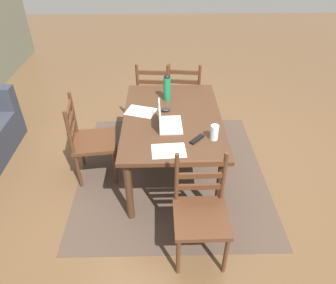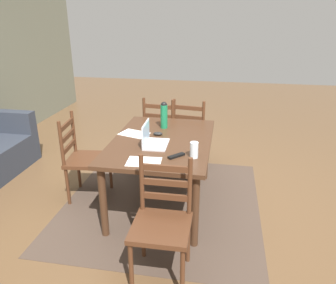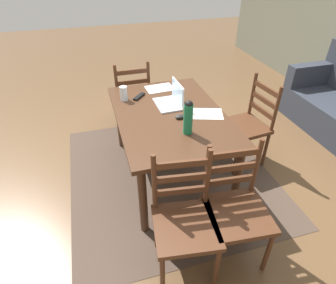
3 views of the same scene
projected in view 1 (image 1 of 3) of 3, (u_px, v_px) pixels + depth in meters
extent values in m
plane|color=brown|center=(172.00, 172.00, 3.64)|extent=(14.00, 14.00, 0.00)
cube|color=#47382D|center=(172.00, 172.00, 3.63)|extent=(2.20, 2.08, 0.01)
cube|color=#422819|center=(172.00, 119.00, 3.21)|extent=(1.46, 1.00, 0.04)
cylinder|color=#422819|center=(219.00, 190.00, 2.91)|extent=(0.07, 0.07, 0.71)
cylinder|color=#422819|center=(204.00, 116.00, 3.96)|extent=(0.07, 0.07, 0.71)
cylinder|color=#422819|center=(129.00, 191.00, 2.90)|extent=(0.07, 0.07, 0.71)
cylinder|color=#422819|center=(137.00, 117.00, 3.94)|extent=(0.07, 0.07, 0.71)
cube|color=#4C2B19|center=(95.00, 141.00, 3.35)|extent=(0.49, 0.49, 0.04)
cylinder|color=#4C2B19|center=(115.00, 147.00, 3.67)|extent=(0.04, 0.04, 0.43)
cylinder|color=#4C2B19|center=(115.00, 168.00, 3.36)|extent=(0.04, 0.04, 0.43)
cylinder|color=#4C2B19|center=(82.00, 150.00, 3.62)|extent=(0.04, 0.04, 0.43)
cylinder|color=#4C2B19|center=(79.00, 171.00, 3.32)|extent=(0.04, 0.04, 0.43)
cylinder|color=#4C2B19|center=(73.00, 114.00, 3.34)|extent=(0.04, 0.04, 0.50)
cylinder|color=#4C2B19|center=(69.00, 134.00, 3.03)|extent=(0.04, 0.04, 0.50)
cube|color=#4C2B19|center=(73.00, 131.00, 3.24)|extent=(0.36, 0.07, 0.05)
cube|color=#4C2B19|center=(71.00, 121.00, 3.17)|extent=(0.36, 0.07, 0.05)
cube|color=#4C2B19|center=(69.00, 110.00, 3.10)|extent=(0.36, 0.07, 0.05)
cube|color=#4C2B19|center=(184.00, 94.00, 4.23)|extent=(0.50, 0.50, 0.04)
cylinder|color=#4C2B19|center=(172.00, 102.00, 4.54)|extent=(0.04, 0.04, 0.43)
cylinder|color=#4C2B19|center=(198.00, 103.00, 4.50)|extent=(0.04, 0.04, 0.43)
cylinder|color=#4C2B19|center=(169.00, 115.00, 4.23)|extent=(0.04, 0.04, 0.43)
cylinder|color=#4C2B19|center=(197.00, 117.00, 4.20)|extent=(0.04, 0.04, 0.43)
cylinder|color=#4C2B19|center=(169.00, 83.00, 3.94)|extent=(0.04, 0.04, 0.50)
cylinder|color=#4C2B19|center=(199.00, 84.00, 3.90)|extent=(0.04, 0.04, 0.50)
cube|color=#4C2B19|center=(184.00, 91.00, 3.98)|extent=(0.07, 0.36, 0.05)
cube|color=#4C2B19|center=(184.00, 82.00, 3.90)|extent=(0.07, 0.36, 0.05)
cube|color=#4C2B19|center=(184.00, 72.00, 3.83)|extent=(0.07, 0.36, 0.05)
cube|color=#4C2B19|center=(201.00, 218.00, 2.52)|extent=(0.44, 0.44, 0.04)
cylinder|color=#4C2B19|center=(226.00, 255.00, 2.51)|extent=(0.04, 0.04, 0.43)
cylinder|color=#4C2B19|center=(178.00, 257.00, 2.50)|extent=(0.04, 0.04, 0.43)
cylinder|color=#4C2B19|center=(218.00, 218.00, 2.81)|extent=(0.04, 0.04, 0.43)
cylinder|color=#4C2B19|center=(176.00, 219.00, 2.80)|extent=(0.04, 0.04, 0.43)
cylinder|color=#4C2B19|center=(223.00, 177.00, 2.54)|extent=(0.04, 0.04, 0.50)
cylinder|color=#4C2B19|center=(177.00, 178.00, 2.53)|extent=(0.04, 0.04, 0.50)
cube|color=#4C2B19|center=(199.00, 187.00, 2.59)|extent=(0.03, 0.36, 0.05)
cube|color=#4C2B19|center=(200.00, 175.00, 2.52)|extent=(0.03, 0.36, 0.05)
cube|color=#4C2B19|center=(201.00, 164.00, 2.44)|extent=(0.03, 0.36, 0.05)
cube|color=#4C2B19|center=(155.00, 94.00, 4.22)|extent=(0.48, 0.48, 0.04)
cylinder|color=#4C2B19|center=(143.00, 102.00, 4.52)|extent=(0.04, 0.04, 0.43)
cylinder|color=#4C2B19|center=(170.00, 103.00, 4.50)|extent=(0.04, 0.04, 0.43)
cylinder|color=#4C2B19|center=(140.00, 116.00, 4.22)|extent=(0.04, 0.04, 0.43)
cylinder|color=#4C2B19|center=(168.00, 117.00, 4.20)|extent=(0.04, 0.04, 0.43)
cylinder|color=#4C2B19|center=(138.00, 83.00, 3.92)|extent=(0.04, 0.04, 0.50)
cylinder|color=#4C2B19|center=(168.00, 84.00, 3.90)|extent=(0.04, 0.04, 0.50)
cube|color=#4C2B19|center=(153.00, 91.00, 3.97)|extent=(0.06, 0.36, 0.05)
cube|color=#4C2B19|center=(153.00, 82.00, 3.90)|extent=(0.06, 0.36, 0.05)
cube|color=#4C2B19|center=(152.00, 73.00, 3.82)|extent=(0.06, 0.36, 0.05)
cube|color=silver|center=(170.00, 125.00, 3.06)|extent=(0.33, 0.23, 0.02)
cube|color=silver|center=(159.00, 115.00, 2.99)|extent=(0.32, 0.02, 0.21)
cube|color=#A5CCEA|center=(160.00, 115.00, 2.99)|extent=(0.30, 0.01, 0.19)
cylinder|color=#197247|center=(167.00, 89.00, 3.41)|extent=(0.08, 0.08, 0.27)
sphere|color=black|center=(167.00, 78.00, 3.33)|extent=(0.07, 0.07, 0.07)
cylinder|color=silver|center=(214.00, 132.00, 2.84)|extent=(0.07, 0.07, 0.15)
ellipsoid|color=black|center=(166.00, 110.00, 3.28)|extent=(0.07, 0.11, 0.03)
cube|color=black|center=(197.00, 139.00, 2.87)|extent=(0.16, 0.15, 0.02)
cube|color=white|center=(169.00, 151.00, 2.74)|extent=(0.23, 0.31, 0.00)
cube|color=white|center=(141.00, 111.00, 3.28)|extent=(0.29, 0.35, 0.00)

